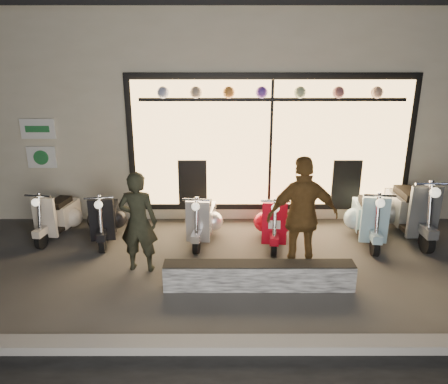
# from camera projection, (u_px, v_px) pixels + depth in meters

# --- Properties ---
(ground) EXTENTS (40.00, 40.00, 0.00)m
(ground) POSITION_uv_depth(u_px,v_px,m) (230.00, 266.00, 6.96)
(ground) COLOR #383533
(ground) RESTS_ON ground
(kerb) EXTENTS (40.00, 0.25, 0.12)m
(kerb) POSITION_uv_depth(u_px,v_px,m) (232.00, 345.00, 5.04)
(kerb) COLOR slate
(kerb) RESTS_ON ground
(shop_building) EXTENTS (10.20, 6.23, 4.20)m
(shop_building) POSITION_uv_depth(u_px,v_px,m) (227.00, 97.00, 11.00)
(shop_building) COLOR beige
(shop_building) RESTS_ON ground
(graffiti_barrier) EXTENTS (2.73, 0.28, 0.40)m
(graffiti_barrier) POSITION_uv_depth(u_px,v_px,m) (259.00, 276.00, 6.28)
(graffiti_barrier) COLOR black
(graffiti_barrier) RESTS_ON ground
(scooter_silver) EXTENTS (0.50, 1.29, 0.92)m
(scooter_silver) POSITION_uv_depth(u_px,v_px,m) (203.00, 218.00, 7.90)
(scooter_silver) COLOR black
(scooter_silver) RESTS_ON ground
(scooter_red) EXTENTS (0.49, 1.30, 0.93)m
(scooter_red) POSITION_uv_depth(u_px,v_px,m) (274.00, 220.00, 7.82)
(scooter_red) COLOR black
(scooter_red) RESTS_ON ground
(scooter_black) EXTENTS (0.53, 1.31, 0.93)m
(scooter_black) POSITION_uv_depth(u_px,v_px,m) (106.00, 217.00, 7.95)
(scooter_black) COLOR black
(scooter_black) RESTS_ON ground
(scooter_cream) EXTENTS (0.55, 1.29, 0.92)m
(scooter_cream) POSITION_uv_depth(u_px,v_px,m) (60.00, 215.00, 8.08)
(scooter_cream) COLOR black
(scooter_cream) RESTS_ON ground
(scooter_blue) EXTENTS (0.56, 1.43, 1.01)m
(scooter_blue) POSITION_uv_depth(u_px,v_px,m) (368.00, 217.00, 7.88)
(scooter_blue) COLOR black
(scooter_blue) RESTS_ON ground
(scooter_grey) EXTENTS (0.53, 1.62, 1.17)m
(scooter_grey) POSITION_uv_depth(u_px,v_px,m) (408.00, 209.00, 8.08)
(scooter_grey) COLOR black
(scooter_grey) RESTS_ON ground
(man) EXTENTS (0.61, 0.43, 1.60)m
(man) POSITION_uv_depth(u_px,v_px,m) (138.00, 222.00, 6.63)
(man) COLOR black
(man) RESTS_ON ground
(woman) EXTENTS (1.12, 0.56, 1.85)m
(woman) POSITION_uv_depth(u_px,v_px,m) (303.00, 217.00, 6.50)
(woman) COLOR brown
(woman) RESTS_ON ground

